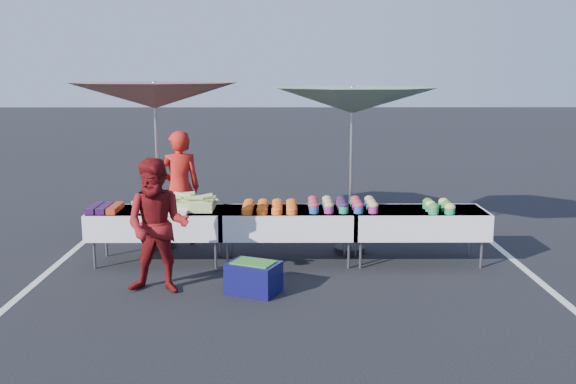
{
  "coord_description": "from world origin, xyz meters",
  "views": [
    {
      "loc": [
        -0.04,
        -8.66,
        2.63
      ],
      "look_at": [
        0.0,
        0.0,
        1.0
      ],
      "focal_mm": 40.0,
      "sensor_mm": 36.0,
      "label": 1
    }
  ],
  "objects_px": {
    "vendor": "(179,188)",
    "customer": "(158,226)",
    "umbrella_right": "(352,102)",
    "table_left": "(158,222)",
    "table_right": "(417,221)",
    "storage_bin": "(254,277)",
    "table_center": "(288,222)",
    "umbrella_left": "(155,97)"
  },
  "relations": [
    {
      "from": "vendor",
      "to": "umbrella_right",
      "type": "height_order",
      "value": "umbrella_right"
    },
    {
      "from": "storage_bin",
      "to": "vendor",
      "type": "bearing_deg",
      "value": 143.34
    },
    {
      "from": "table_center",
      "to": "umbrella_right",
      "type": "xyz_separation_m",
      "value": [
        0.91,
        0.51,
        1.63
      ]
    },
    {
      "from": "customer",
      "to": "table_right",
      "type": "bearing_deg",
      "value": 25.94
    },
    {
      "from": "table_right",
      "to": "umbrella_left",
      "type": "bearing_deg",
      "value": 167.94
    },
    {
      "from": "vendor",
      "to": "umbrella_right",
      "type": "bearing_deg",
      "value": 152.11
    },
    {
      "from": "table_left",
      "to": "customer",
      "type": "relative_size",
      "value": 1.14
    },
    {
      "from": "umbrella_left",
      "to": "storage_bin",
      "type": "height_order",
      "value": "umbrella_left"
    },
    {
      "from": "table_left",
      "to": "table_center",
      "type": "bearing_deg",
      "value": 0.0
    },
    {
      "from": "table_right",
      "to": "umbrella_right",
      "type": "bearing_deg",
      "value": 150.32
    },
    {
      "from": "table_center",
      "to": "umbrella_left",
      "type": "distance_m",
      "value": 2.69
    },
    {
      "from": "table_left",
      "to": "table_right",
      "type": "bearing_deg",
      "value": 0.0
    },
    {
      "from": "table_right",
      "to": "storage_bin",
      "type": "height_order",
      "value": "table_right"
    },
    {
      "from": "table_left",
      "to": "umbrella_right",
      "type": "relative_size",
      "value": 0.62
    },
    {
      "from": "table_right",
      "to": "umbrella_right",
      "type": "distance_m",
      "value": 1.92
    },
    {
      "from": "table_right",
      "to": "customer",
      "type": "height_order",
      "value": "customer"
    },
    {
      "from": "vendor",
      "to": "storage_bin",
      "type": "relative_size",
      "value": 2.47
    },
    {
      "from": "table_center",
      "to": "umbrella_left",
      "type": "height_order",
      "value": "umbrella_left"
    },
    {
      "from": "vendor",
      "to": "customer",
      "type": "height_order",
      "value": "vendor"
    },
    {
      "from": "umbrella_left",
      "to": "table_center",
      "type": "bearing_deg",
      "value": -22.35
    },
    {
      "from": "umbrella_right",
      "to": "storage_bin",
      "type": "xyz_separation_m",
      "value": [
        -1.33,
        -1.78,
        -2.01
      ]
    },
    {
      "from": "table_left",
      "to": "table_center",
      "type": "height_order",
      "value": "same"
    },
    {
      "from": "table_center",
      "to": "umbrella_right",
      "type": "height_order",
      "value": "umbrella_right"
    },
    {
      "from": "table_left",
      "to": "storage_bin",
      "type": "distance_m",
      "value": 1.91
    },
    {
      "from": "table_center",
      "to": "umbrella_right",
      "type": "relative_size",
      "value": 0.62
    },
    {
      "from": "umbrella_left",
      "to": "table_left",
      "type": "bearing_deg",
      "value": -79.69
    },
    {
      "from": "table_left",
      "to": "umbrella_left",
      "type": "xyz_separation_m",
      "value": [
        -0.15,
        0.8,
        1.68
      ]
    },
    {
      "from": "customer",
      "to": "umbrella_left",
      "type": "distance_m",
      "value": 2.52
    },
    {
      "from": "vendor",
      "to": "umbrella_left",
      "type": "distance_m",
      "value": 1.42
    },
    {
      "from": "table_center",
      "to": "storage_bin",
      "type": "xyz_separation_m",
      "value": [
        -0.42,
        -1.27,
        -0.38
      ]
    },
    {
      "from": "table_right",
      "to": "umbrella_left",
      "type": "height_order",
      "value": "umbrella_left"
    },
    {
      "from": "vendor",
      "to": "umbrella_right",
      "type": "xyz_separation_m",
      "value": [
        2.56,
        -0.45,
        1.33
      ]
    },
    {
      "from": "vendor",
      "to": "customer",
      "type": "relative_size",
      "value": 1.08
    },
    {
      "from": "table_right",
      "to": "vendor",
      "type": "distance_m",
      "value": 3.59
    },
    {
      "from": "table_left",
      "to": "vendor",
      "type": "xyz_separation_m",
      "value": [
        0.15,
        0.95,
        0.3
      ]
    },
    {
      "from": "table_center",
      "to": "umbrella_right",
      "type": "bearing_deg",
      "value": 28.99
    },
    {
      "from": "table_center",
      "to": "table_right",
      "type": "relative_size",
      "value": 1.0
    },
    {
      "from": "vendor",
      "to": "umbrella_left",
      "type": "height_order",
      "value": "umbrella_left"
    },
    {
      "from": "table_left",
      "to": "umbrella_right",
      "type": "height_order",
      "value": "umbrella_right"
    },
    {
      "from": "table_center",
      "to": "storage_bin",
      "type": "height_order",
      "value": "table_center"
    },
    {
      "from": "table_left",
      "to": "table_right",
      "type": "distance_m",
      "value": 3.6
    },
    {
      "from": "table_right",
      "to": "umbrella_right",
      "type": "xyz_separation_m",
      "value": [
        -0.89,
        0.51,
        1.63
      ]
    }
  ]
}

